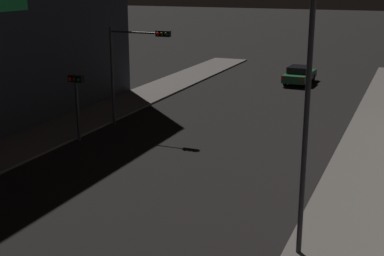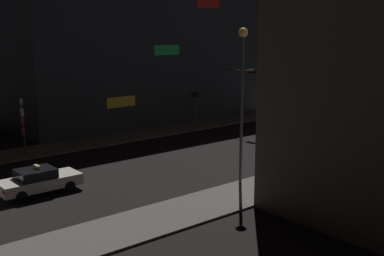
{
  "view_description": "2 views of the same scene",
  "coord_description": "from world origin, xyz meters",
  "px_view_note": "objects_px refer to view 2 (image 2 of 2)",
  "views": [
    {
      "loc": [
        9.62,
        -0.15,
        8.19
      ],
      "look_at": [
        1.81,
        18.47,
        2.54
      ],
      "focal_mm": 50.18,
      "sensor_mm": 36.0,
      "label": 1
    },
    {
      "loc": [
        26.19,
        -4.99,
        8.95
      ],
      "look_at": [
        0.91,
        16.08,
        2.28
      ],
      "focal_mm": 46.25,
      "sensor_mm": 36.0,
      "label": 2
    }
  ],
  "objects_px": {
    "traffic_light_left_kerb": "(195,103)",
    "taxi": "(39,181)",
    "street_lamp_near_block": "(242,81)",
    "sign_pole_left": "(23,122)",
    "traffic_light_overhead": "(235,85)"
  },
  "relations": [
    {
      "from": "traffic_light_left_kerb",
      "to": "taxi",
      "type": "bearing_deg",
      "value": -67.6
    },
    {
      "from": "street_lamp_near_block",
      "to": "sign_pole_left",
      "type": "bearing_deg",
      "value": -153.78
    },
    {
      "from": "street_lamp_near_block",
      "to": "taxi",
      "type": "bearing_deg",
      "value": -122.46
    },
    {
      "from": "taxi",
      "to": "traffic_light_left_kerb",
      "type": "relative_size",
      "value": 1.27
    },
    {
      "from": "traffic_light_overhead",
      "to": "sign_pole_left",
      "type": "xyz_separation_m",
      "value": [
        -2.58,
        -18.22,
        -1.53
      ]
    },
    {
      "from": "traffic_light_overhead",
      "to": "sign_pole_left",
      "type": "height_order",
      "value": "traffic_light_overhead"
    },
    {
      "from": "sign_pole_left",
      "to": "taxi",
      "type": "bearing_deg",
      "value": -16.51
    },
    {
      "from": "taxi",
      "to": "sign_pole_left",
      "type": "xyz_separation_m",
      "value": [
        -8.31,
        2.46,
        1.73
      ]
    },
    {
      "from": "sign_pole_left",
      "to": "street_lamp_near_block",
      "type": "xyz_separation_m",
      "value": [
        14.37,
        7.08,
        3.6
      ]
    },
    {
      "from": "sign_pole_left",
      "to": "street_lamp_near_block",
      "type": "relative_size",
      "value": 0.46
    },
    {
      "from": "taxi",
      "to": "traffic_light_overhead",
      "type": "distance_m",
      "value": 21.7
    },
    {
      "from": "sign_pole_left",
      "to": "street_lamp_near_block",
      "type": "distance_m",
      "value": 16.42
    },
    {
      "from": "traffic_light_left_kerb",
      "to": "street_lamp_near_block",
      "type": "xyz_separation_m",
      "value": [
        13.13,
        -7.59,
        3.54
      ]
    },
    {
      "from": "taxi",
      "to": "traffic_light_left_kerb",
      "type": "height_order",
      "value": "traffic_light_left_kerb"
    },
    {
      "from": "sign_pole_left",
      "to": "traffic_light_left_kerb",
      "type": "bearing_deg",
      "value": 85.15
    }
  ]
}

